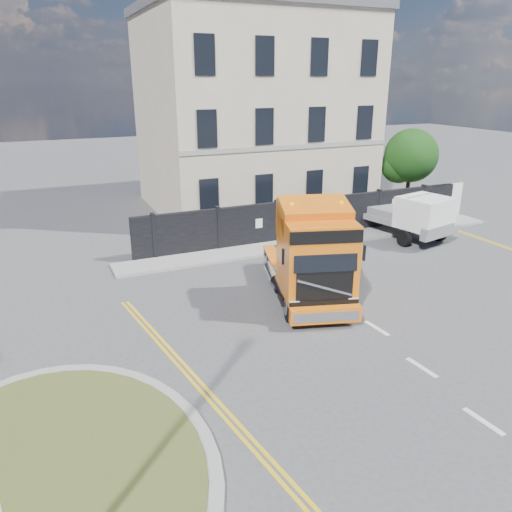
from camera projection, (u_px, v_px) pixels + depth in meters
name	position (u px, v px, depth m)	size (l,w,h in m)	color
ground	(290.00, 341.00, 15.21)	(120.00, 120.00, 0.00)	#424244
traffic_island	(48.00, 477.00, 9.90)	(6.80, 6.80, 0.17)	gray
hoarding_fence	(322.00, 217.00, 25.13)	(18.80, 0.25, 2.00)	black
georgian_building	(252.00, 111.00, 29.77)	(12.30, 10.30, 12.80)	beige
tree	(408.00, 158.00, 30.13)	(3.20, 3.20, 4.80)	#382619
pavement_far	(321.00, 241.00, 24.46)	(20.00, 1.60, 0.12)	gray
truck	(312.00, 259.00, 17.32)	(3.96, 6.54, 3.68)	black
flatbed_pickup	(415.00, 216.00, 24.45)	(3.27, 5.83, 2.28)	slate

